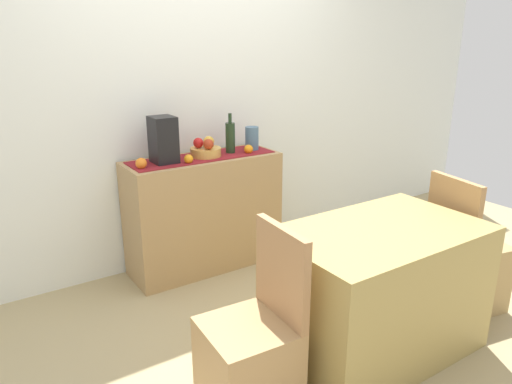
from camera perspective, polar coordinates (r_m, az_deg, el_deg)
ground_plane at (r=3.20m, az=3.42°, el=-14.55°), size 6.40×6.40×0.02m
room_wall_rear at (r=3.73m, az=-7.35°, el=12.27°), size 6.40×0.06×2.70m
sideboard_console at (r=3.67m, az=-6.16°, el=-2.50°), size 1.15×0.42×0.87m
table_runner at (r=3.54m, az=-6.39°, el=4.16°), size 1.08×0.32×0.01m
fruit_bowl at (r=3.54m, az=-6.01°, el=4.76°), size 0.23×0.23×0.06m
apple_center at (r=3.56m, az=-5.65°, el=6.01°), size 0.08×0.08×0.08m
apple_right at (r=3.47m, az=-5.68°, el=5.68°), size 0.08×0.08×0.08m
apple_rear at (r=3.53m, az=-6.89°, el=5.82°), size 0.08×0.08×0.08m
wine_bottle at (r=3.63m, az=-3.08°, el=6.50°), size 0.07×0.07×0.30m
coffee_maker at (r=3.38m, az=-10.98°, el=6.09°), size 0.16×0.18×0.33m
ceramic_vase at (r=3.73m, az=-0.50°, el=6.37°), size 0.10×0.10×0.18m
orange_loose_mid at (r=3.29m, az=-13.51°, el=3.34°), size 0.08×0.08×0.08m
orange_loose_far at (r=3.37m, az=-8.03°, el=3.91°), size 0.06×0.06×0.06m
orange_loose_near_bowl at (r=3.63m, az=-0.90°, el=5.12°), size 0.07×0.07×0.07m
dining_table at (r=2.79m, az=14.16°, el=-11.26°), size 1.14×0.71×0.74m
chair_near_window at (r=2.38m, az=-0.60°, el=-19.23°), size 0.42×0.42×0.90m
chair_by_corner at (r=3.45m, az=23.55°, el=-8.39°), size 0.47×0.47×0.90m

